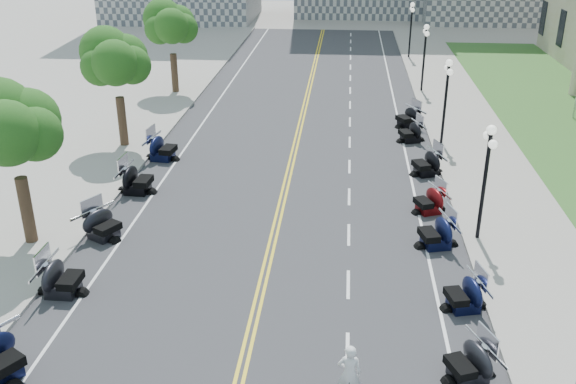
{
  "coord_description": "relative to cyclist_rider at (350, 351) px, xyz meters",
  "views": [
    {
      "loc": [
        2.82,
        -20.6,
        12.86
      ],
      "look_at": [
        0.59,
        3.8,
        2.0
      ],
      "focal_mm": 40.0,
      "sensor_mm": 36.0,
      "label": 1
    }
  ],
  "objects": [
    {
      "name": "tree_2",
      "position": [
        -13.21,
        8.54,
        2.73
      ],
      "size": [
        4.8,
        4.8,
        9.2
      ],
      "primitive_type": null,
      "color": "#235619",
      "rests_on": "sidewalk_south"
    },
    {
      "name": "lane_dash_7",
      "position": [
        -0.01,
        10.54,
        -2.01
      ],
      "size": [
        0.12,
        2.0,
        0.0
      ],
      "primitive_type": "cube",
      "color": "white",
      "rests_on": "road"
    },
    {
      "name": "lane_dash_17",
      "position": [
        -0.01,
        50.54,
        -2.01
      ],
      "size": [
        0.12,
        2.0,
        0.0
      ],
      "primitive_type": "cube",
      "color": "white",
      "rests_on": "road"
    },
    {
      "name": "lane_dash_18",
      "position": [
        -0.01,
        54.54,
        -2.01
      ],
      "size": [
        0.12,
        2.0,
        0.0
      ],
      "primitive_type": "cube",
      "color": "white",
      "rests_on": "road"
    },
    {
      "name": "road",
      "position": [
        -3.21,
        16.54,
        -2.01
      ],
      "size": [
        16.0,
        90.0,
        0.01
      ],
      "primitive_type": "cube",
      "color": "#333335",
      "rests_on": "ground"
    },
    {
      "name": "lane_dash_8",
      "position": [
        -0.01,
        14.54,
        -2.01
      ],
      "size": [
        0.12,
        2.0,
        0.0
      ],
      "primitive_type": "cube",
      "color": "white",
      "rests_on": "road"
    },
    {
      "name": "lane_dash_11",
      "position": [
        -0.01,
        26.54,
        -2.01
      ],
      "size": [
        0.12,
        2.0,
        0.0
      ],
      "primitive_type": "cube",
      "color": "white",
      "rests_on": "road"
    },
    {
      "name": "motorcycle_n_9",
      "position": [
        3.6,
        23.01,
        -1.35
      ],
      "size": [
        2.4,
        2.4,
        1.33
      ],
      "primitive_type": null,
      "rotation": [
        0.0,
        0.0,
        -1.25
      ],
      "color": "black",
      "rests_on": "road"
    },
    {
      "name": "lane_dash_19",
      "position": [
        -0.01,
        58.54,
        -2.01
      ],
      "size": [
        0.12,
        2.0,
        0.0
      ],
      "primitive_type": "cube",
      "color": "white",
      "rests_on": "road"
    },
    {
      "name": "cyclist_rider",
      "position": [
        0.0,
        0.0,
        0.0
      ],
      "size": [
        0.66,
        0.44,
        1.82
      ],
      "primitive_type": "imported",
      "rotation": [
        0.0,
        0.0,
        3.14
      ],
      "color": "white",
      "rests_on": "bicycle"
    },
    {
      "name": "tree_3",
      "position": [
        -13.21,
        20.54,
        2.73
      ],
      "size": [
        4.8,
        4.8,
        9.2
      ],
      "primitive_type": null,
      "color": "#235619",
      "rests_on": "sidewalk_south"
    },
    {
      "name": "lane_dash_15",
      "position": [
        -0.01,
        42.54,
        -2.01
      ],
      "size": [
        0.12,
        2.0,
        0.0
      ],
      "primitive_type": "cube",
      "color": "white",
      "rests_on": "road"
    },
    {
      "name": "lane_dash_13",
      "position": [
        -0.01,
        34.54,
        -2.01
      ],
      "size": [
        0.12,
        2.0,
        0.0
      ],
      "primitive_type": "cube",
      "color": "white",
      "rests_on": "road"
    },
    {
      "name": "sidewalk_north",
      "position": [
        7.29,
        16.54,
        -1.94
      ],
      "size": [
        5.0,
        90.0,
        0.15
      ],
      "primitive_type": "cube",
      "color": "#9E9991",
      "rests_on": "ground"
    },
    {
      "name": "motorcycle_n_5",
      "position": [
        4.0,
        5.35,
        -1.37
      ],
      "size": [
        2.25,
        2.25,
        1.3
      ],
      "primitive_type": null,
      "rotation": [
        0.0,
        0.0,
        -1.32
      ],
      "color": "black",
      "rests_on": "road"
    },
    {
      "name": "street_lamp_2",
      "position": [
        5.39,
        10.54,
        0.58
      ],
      "size": [
        0.5,
        1.2,
        4.9
      ],
      "primitive_type": null,
      "color": "black",
      "rests_on": "sidewalk_north"
    },
    {
      "name": "street_lamp_5",
      "position": [
        5.39,
        46.54,
        0.58
      ],
      "size": [
        0.5,
        1.2,
        4.9
      ],
      "primitive_type": null,
      "color": "black",
      "rests_on": "sidewalk_north"
    },
    {
      "name": "motorcycle_s_7",
      "position": [
        -10.44,
        14.14,
        -1.26
      ],
      "size": [
        2.28,
        2.28,
        1.52
      ],
      "primitive_type": null,
      "rotation": [
        0.0,
        0.0,
        1.52
      ],
      "color": "black",
      "rests_on": "road"
    },
    {
      "name": "lane_dash_12",
      "position": [
        -0.01,
        30.54,
        -2.01
      ],
      "size": [
        0.12,
        2.0,
        0.0
      ],
      "primitive_type": "cube",
      "color": "white",
      "rests_on": "road"
    },
    {
      "name": "street_lamp_3",
      "position": [
        5.39,
        22.54,
        0.58
      ],
      "size": [
        0.5,
        1.2,
        4.9
      ],
      "primitive_type": null,
      "color": "black",
      "rests_on": "sidewalk_north"
    },
    {
      "name": "motorcycle_s_5",
      "position": [
        -10.35,
        5.0,
        -1.3
      ],
      "size": [
        2.07,
        2.07,
        1.44
      ],
      "primitive_type": null,
      "rotation": [
        0.0,
        0.0,
        1.57
      ],
      "color": "black",
      "rests_on": "road"
    },
    {
      "name": "motorcycle_n_4",
      "position": [
        3.55,
        1.61,
        -1.37
      ],
      "size": [
        2.43,
        2.43,
        1.3
      ],
      "primitive_type": null,
      "rotation": [
        0.0,
        0.0,
        -1.17
      ],
      "color": "black",
      "rests_on": "road"
    },
    {
      "name": "street_lamp_4",
      "position": [
        5.39,
        34.54,
        0.58
      ],
      "size": [
        0.5,
        1.2,
        4.9
      ],
      "primitive_type": null,
      "color": "black",
      "rests_on": "sidewalk_north"
    },
    {
      "name": "centerline_yellow_b",
      "position": [
        -3.09,
        16.54,
        -2.01
      ],
      "size": [
        0.12,
        90.0,
        0.0
      ],
      "primitive_type": "cube",
      "color": "yellow",
      "rests_on": "road"
    },
    {
      "name": "edge_line_south",
      "position": [
        -9.61,
        16.54,
        -2.01
      ],
      "size": [
        0.12,
        90.0,
        0.0
      ],
      "primitive_type": "cube",
      "color": "white",
      "rests_on": "road"
    },
    {
      "name": "lane_dash_6",
      "position": [
        -0.01,
        6.54,
        -2.01
      ],
      "size": [
        0.12,
        2.0,
        0.0
      ],
      "primitive_type": "cube",
      "color": "white",
      "rests_on": "road"
    },
    {
      "name": "lane_dash_14",
      "position": [
        -0.01,
        38.54,
        -2.01
      ],
      "size": [
        0.12,
        2.0,
        0.0
      ],
      "primitive_type": "cube",
      "color": "white",
      "rests_on": "road"
    },
    {
      "name": "motorcycle_n_7",
      "position": [
        3.64,
        13.17,
        -1.38
      ],
      "size": [
        2.4,
        2.4,
        1.28
      ],
      "primitive_type": null,
      "rotation": [
        0.0,
        0.0,
        -1.17
      ],
      "color": "#590A0C",
      "rests_on": "road"
    },
    {
      "name": "ground",
      "position": [
        -3.21,
        6.54,
        -2.02
      ],
      "size": [
        160.0,
        160.0,
        0.0
      ],
      "primitive_type": "plane",
      "color": "gray"
    },
    {
      "name": "lane_dash_16",
      "position": [
        -0.01,
        46.54,
        -2.01
      ],
      "size": [
        0.12,
        2.0,
        0.0
      ],
      "primitive_type": "cube",
      "color": "white",
      "rests_on": "road"
    },
    {
      "name": "motorcycle_n_10",
      "position": [
        3.68,
        25.9,
        -1.32
      ],
      "size": [
        2.72,
        2.72,
        1.4
      ],
      "primitive_type": null,
      "rotation": [
        0.0,
        0.0,
        -1.07
      ],
      "color": "black",
      "rests_on": "road"
    },
    {
      "name": "centerline_yellow_a",
      "position": [
        -3.33,
        16.54,
        -2.01
      ],
      "size": [
        0.12,
        90.0,
        0.0
      ],
      "primitive_type": "cube",
      "color": "yellow",
      "rests_on": "road"
    },
    {
      "name": "motorcycle_n_6",
      "position": [
        3.57,
        9.86,
        -1.32
      ],
      "size": [
        2.45,
        2.45,
        1.4
      ],
      "primitive_type": null,
      "rotation": [
        0.0,
        0.0,
        -1.31
      ],
      "color": "black",
      "rests_on": "road"
    },
    {
      "name": "motorcycle_s_6",
      "position": [
        -10.41,
        9.34,
        -1.32
      ],
      "size": [
        2.72,
        2.72,
        1.39
      ],
      "primitive_type": null,
      "rotation": [
        0.0,
        0.0,
        1.05
      ],
      "color": "black",
      "rests_on": "road"
    },
    {
      "name": "edge_line_north",
      "position": [
        3.19,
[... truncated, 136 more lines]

